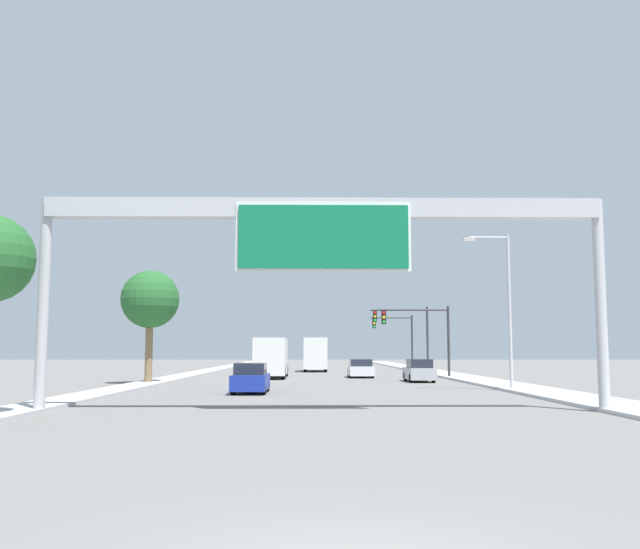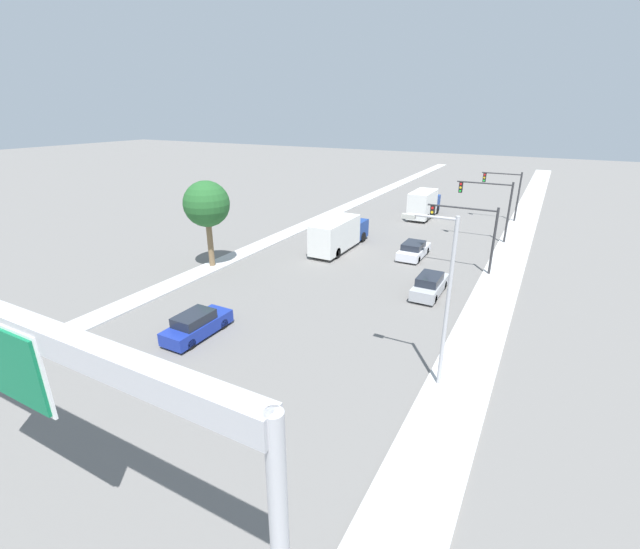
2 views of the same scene
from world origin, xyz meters
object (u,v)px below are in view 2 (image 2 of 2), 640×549
(car_near_left, at_px, (197,325))
(palm_tree_background, at_px, (207,205))
(traffic_light_far_intersection, at_px, (506,188))
(truck_box_secondary, at_px, (424,204))
(street_lamp_right, at_px, (442,291))
(car_far_center, at_px, (414,250))
(traffic_light_near_intersection, at_px, (470,226))
(traffic_light_mid_block, at_px, (491,200))
(truck_box_primary, at_px, (339,234))
(car_near_right, at_px, (430,285))

(car_near_left, relative_size, palm_tree_background, 0.61)
(traffic_light_far_intersection, bearing_deg, truck_box_secondary, -161.34)
(traffic_light_far_intersection, bearing_deg, palm_tree_background, -123.97)
(street_lamp_right, bearing_deg, traffic_light_far_intersection, 91.94)
(truck_box_secondary, distance_m, traffic_light_far_intersection, 9.55)
(car_far_center, distance_m, traffic_light_near_intersection, 5.99)
(truck_box_secondary, height_order, street_lamp_right, street_lamp_right)
(traffic_light_far_intersection, bearing_deg, street_lamp_right, -88.06)
(truck_box_secondary, bearing_deg, car_far_center, -77.29)
(traffic_light_mid_block, distance_m, traffic_light_far_intersection, 10.01)
(truck_box_secondary, bearing_deg, traffic_light_near_intersection, -63.91)
(traffic_light_near_intersection, relative_size, traffic_light_mid_block, 0.91)
(truck_box_secondary, distance_m, traffic_light_mid_block, 11.32)
(traffic_light_near_intersection, height_order, street_lamp_right, street_lamp_right)
(traffic_light_mid_block, relative_size, palm_tree_background, 0.83)
(traffic_light_near_intersection, bearing_deg, truck_box_secondary, 116.09)
(traffic_light_mid_block, bearing_deg, car_near_left, -112.68)
(traffic_light_far_intersection, xyz_separation_m, street_lamp_right, (1.25, -36.87, 1.02))
(traffic_light_mid_block, bearing_deg, traffic_light_far_intersection, 88.40)
(truck_box_secondary, xyz_separation_m, traffic_light_near_intersection, (8.34, -17.03, 2.16))
(street_lamp_right, bearing_deg, truck_box_secondary, 106.50)
(street_lamp_right, bearing_deg, traffic_light_near_intersection, 95.78)
(truck_box_secondary, distance_m, street_lamp_right, 35.51)
(traffic_light_near_intersection, bearing_deg, truck_box_primary, 178.37)
(car_near_right, distance_m, traffic_light_far_intersection, 26.36)
(traffic_light_far_intersection, bearing_deg, car_near_right, -93.93)
(car_near_right, xyz_separation_m, car_far_center, (-3.50, 7.61, -0.04))
(car_near_right, distance_m, traffic_light_mid_block, 16.54)
(traffic_light_far_intersection, distance_m, palm_tree_background, 35.22)
(car_near_right, relative_size, truck_box_secondary, 0.63)
(traffic_light_mid_block, bearing_deg, traffic_light_near_intersection, -91.01)
(car_near_right, height_order, truck_box_primary, truck_box_primary)
(truck_box_primary, bearing_deg, car_near_left, -90.00)
(truck_box_secondary, bearing_deg, truck_box_primary, -101.84)
(car_near_right, height_order, traffic_light_far_intersection, traffic_light_far_intersection)
(car_far_center, bearing_deg, car_near_right, -65.31)
(car_near_right, bearing_deg, traffic_light_near_intersection, 77.63)
(car_near_left, bearing_deg, truck_box_secondary, 84.41)
(truck_box_secondary, bearing_deg, car_near_right, -73.16)
(traffic_light_mid_block, bearing_deg, truck_box_secondary, 140.46)
(car_near_right, distance_m, traffic_light_near_intersection, 6.99)
(car_near_left, height_order, car_near_right, car_near_right)
(car_near_left, xyz_separation_m, traffic_light_far_intersection, (12.29, 38.75, 3.25))
(truck_box_secondary, relative_size, palm_tree_background, 1.00)
(truck_box_secondary, distance_m, palm_tree_background, 28.62)
(car_near_right, relative_size, traffic_light_near_intersection, 0.83)
(truck_box_primary, distance_m, palm_tree_background, 12.63)
(street_lamp_right, bearing_deg, traffic_light_mid_block, 93.26)
(car_near_right, height_order, truck_box_secondary, truck_box_secondary)
(truck_box_secondary, xyz_separation_m, traffic_light_mid_block, (8.51, -7.03, 2.49))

